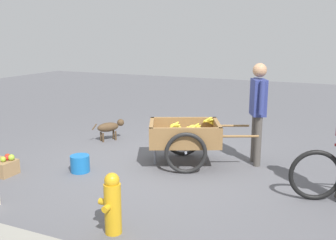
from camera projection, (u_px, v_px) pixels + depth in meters
The scene contains 7 objects.
ground_plane at pixel (157, 167), 6.13m from camera, with size 24.00×24.00×0.00m, color #56565B.
fruit_cart at pixel (185, 138), 6.19m from camera, with size 1.82×1.38×0.74m.
vendor_person at pixel (258, 105), 6.09m from camera, with size 0.33×0.50×1.62m.
dog at pixel (110, 127), 7.62m from camera, with size 0.42×0.58×0.40m.
fire_hydrant at pixel (112, 203), 4.05m from camera, with size 0.25×0.25×0.67m.
plastic_bucket at pixel (80, 164), 5.91m from camera, with size 0.29×0.29×0.26m, color #1966B2.
apple_crate at pixel (1, 166), 5.81m from camera, with size 0.44×0.32×0.31m.
Camera 1 is at (-2.56, 5.23, 2.07)m, focal length 41.63 mm.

